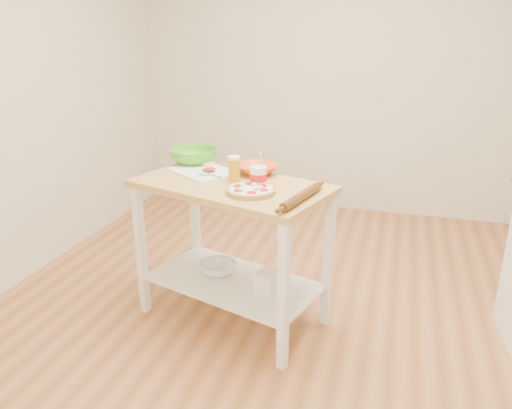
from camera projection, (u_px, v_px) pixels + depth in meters
The scene contains 13 objects.
room_shell at pixel (293, 108), 2.67m from camera, with size 4.04×4.54×2.74m.
prep_island at pixel (232, 223), 3.00m from camera, with size 1.27×0.93×0.90m.
pizza at pixel (251, 190), 2.74m from camera, with size 0.28×0.28×0.04m.
cutting_board at pixel (204, 171), 3.13m from camera, with size 0.50×0.47×0.04m.
spatula at pixel (209, 175), 3.01m from camera, with size 0.16×0.06×0.01m.
knife at pixel (205, 161), 3.32m from camera, with size 0.27×0.04×0.01m.
orange_bowl at pixel (257, 169), 3.08m from camera, with size 0.25×0.25×0.06m, color orange.
green_bowl at pixel (194, 156), 3.31m from camera, with size 0.32×0.32×0.10m, color #47AE1D.
beer_pint at pixel (234, 168), 2.93m from camera, with size 0.07×0.07×0.15m.
yogurt_tub at pixel (258, 177), 2.83m from camera, with size 0.10×0.10×0.21m.
rolling_pin at pixel (302, 197), 2.61m from camera, with size 0.05×0.05×0.41m, color brown.
shelf_glass_bowl at pixel (218, 268), 3.21m from camera, with size 0.24×0.24×0.07m, color silver.
shelf_bin at pixel (267, 282), 2.98m from camera, with size 0.12×0.12×0.12m, color white.
Camera 1 is at (0.57, -2.63, 1.77)m, focal length 35.00 mm.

